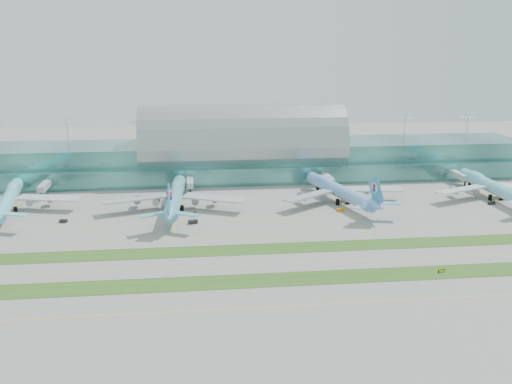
{
  "coord_description": "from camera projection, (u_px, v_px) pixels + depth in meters",
  "views": [
    {
      "loc": [
        -29.57,
        -203.78,
        76.58
      ],
      "look_at": [
        0.0,
        55.0,
        9.0
      ],
      "focal_mm": 40.0,
      "sensor_mm": 36.0,
      "label": 1
    }
  ],
  "objects": [
    {
      "name": "gse_b",
      "position": [
        63.0,
        221.0,
        252.68
      ],
      "size": [
        3.54,
        2.33,
        1.41
      ],
      "primitive_type": "cube",
      "rotation": [
        0.0,
        0.0,
        -0.17
      ],
      "color": "black",
      "rests_on": "ground"
    },
    {
      "name": "gse_c",
      "position": [
        193.0,
        222.0,
        250.98
      ],
      "size": [
        4.38,
        2.95,
        1.67
      ],
      "primitive_type": "cube",
      "rotation": [
        0.0,
        0.0,
        0.28
      ],
      "color": "black",
      "rests_on": "ground"
    },
    {
      "name": "airliner_b",
      "position": [
        175.0,
        196.0,
        271.51
      ],
      "size": [
        68.8,
        78.14,
        21.51
      ],
      "rotation": [
        0.0,
        0.0,
        -0.05
      ],
      "color": "#5DB4CE",
      "rests_on": "ground"
    },
    {
      "name": "gse_h",
      "position": [
        505.0,
        198.0,
        289.82
      ],
      "size": [
        3.68,
        2.38,
        1.65
      ],
      "primitive_type": "cube",
      "rotation": [
        0.0,
        0.0,
        0.12
      ],
      "color": "black",
      "rests_on": "ground"
    },
    {
      "name": "taxiline_c",
      "position": [
        266.0,
        235.0,
        235.77
      ],
      "size": [
        420.0,
        0.35,
        0.01
      ],
      "primitive_type": "cube",
      "color": "yellow",
      "rests_on": "ground"
    },
    {
      "name": "airliner_c",
      "position": [
        339.0,
        190.0,
        283.72
      ],
      "size": [
        64.14,
        74.06,
        20.67
      ],
      "rotation": [
        0.0,
        0.0,
        0.25
      ],
      "color": "#70ABF7",
      "rests_on": "ground"
    },
    {
      "name": "taxiway_sign_east",
      "position": [
        442.0,
        271.0,
        197.2
      ],
      "size": [
        2.65,
        0.82,
        1.12
      ],
      "rotation": [
        0.0,
        0.0,
        0.2
      ],
      "color": "black",
      "rests_on": "ground"
    },
    {
      "name": "grass_strip_near",
      "position": [
        284.0,
        279.0,
        191.52
      ],
      "size": [
        420.0,
        12.0,
        0.08
      ],
      "primitive_type": "cube",
      "color": "#2D591E",
      "rests_on": "ground"
    },
    {
      "name": "grass_strip_far",
      "position": [
        272.0,
        249.0,
        220.37
      ],
      "size": [
        420.0,
        12.0,
        0.08
      ],
      "primitive_type": "cube",
      "color": "#2D591E",
      "rests_on": "ground"
    },
    {
      "name": "airliner_d",
      "position": [
        492.0,
        186.0,
        291.45
      ],
      "size": [
        66.45,
        75.29,
        20.75
      ],
      "rotation": [
        0.0,
        0.0,
        0.01
      ],
      "color": "#6ED1F2",
      "rests_on": "ground"
    },
    {
      "name": "taxiline_d",
      "position": [
        260.0,
        220.0,
        256.93
      ],
      "size": [
        420.0,
        0.35,
        0.01
      ],
      "primitive_type": "cube",
      "color": "yellow",
      "rests_on": "ground"
    },
    {
      "name": "gse_d",
      "position": [
        192.0,
        213.0,
        264.09
      ],
      "size": [
        3.64,
        2.58,
        1.36
      ],
      "primitive_type": "cube",
      "rotation": [
        0.0,
        0.0,
        0.33
      ],
      "color": "black",
      "rests_on": "ground"
    },
    {
      "name": "gse_f",
      "position": [
        377.0,
        206.0,
        275.31
      ],
      "size": [
        3.28,
        2.5,
        1.43
      ],
      "primitive_type": "cube",
      "rotation": [
        0.0,
        0.0,
        0.29
      ],
      "color": "black",
      "rests_on": "ground"
    },
    {
      "name": "gse_e",
      "position": [
        341.0,
        210.0,
        269.76
      ],
      "size": [
        3.54,
        2.42,
        1.33
      ],
      "primitive_type": "cube",
      "rotation": [
        0.0,
        0.0,
        0.23
      ],
      "color": "orange",
      "rests_on": "ground"
    },
    {
      "name": "taxiline_b",
      "position": [
        278.0,
        264.0,
        205.0
      ],
      "size": [
        420.0,
        0.35,
        0.01
      ],
      "primitive_type": "cube",
      "color": "yellow",
      "rests_on": "ground"
    },
    {
      "name": "terminal",
      "position": [
        242.0,
        153.0,
        338.75
      ],
      "size": [
        340.0,
        69.1,
        36.0
      ],
      "color": "#3D7A75",
      "rests_on": "ground"
    },
    {
      "name": "gse_g",
      "position": [
        491.0,
        203.0,
        281.14
      ],
      "size": [
        3.2,
        1.96,
        1.52
      ],
      "primitive_type": "cube",
      "rotation": [
        0.0,
        0.0,
        0.01
      ],
      "color": "black",
      "rests_on": "ground"
    },
    {
      "name": "taxiline_a",
      "position": [
        295.0,
        306.0,
        172.3
      ],
      "size": [
        420.0,
        0.35,
        0.01
      ],
      "primitive_type": "cube",
      "color": "yellow",
      "rests_on": "ground"
    },
    {
      "name": "ground",
      "position": [
        272.0,
        250.0,
        218.46
      ],
      "size": [
        700.0,
        700.0,
        0.0
      ],
      "primitive_type": "plane",
      "color": "gray",
      "rests_on": "ground"
    },
    {
      "name": "airliner_a",
      "position": [
        9.0,
        198.0,
        268.64
      ],
      "size": [
        65.95,
        75.55,
        20.84
      ],
      "rotation": [
        0.0,
        0.0,
        0.16
      ],
      "color": "#69D4E8",
      "rests_on": "ground"
    }
  ]
}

